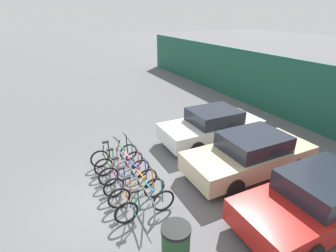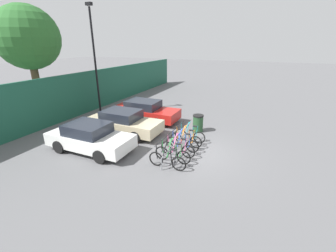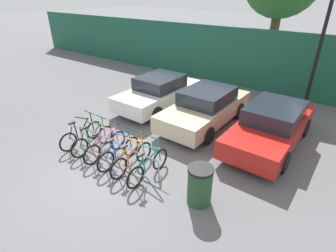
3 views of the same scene
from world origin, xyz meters
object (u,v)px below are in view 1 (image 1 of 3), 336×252
at_px(bicycle_green, 119,162).
at_px(car_beige, 250,154).
at_px(bicycle_blue, 131,181).
at_px(bicycle_pink, 125,171).
at_px(bicycle_teal, 146,205).
at_px(car_red, 320,199).
at_px(bicycle_orange, 137,192).
at_px(bike_rack, 132,172).
at_px(car_white, 212,126).
at_px(trash_bin, 176,246).
at_px(bicycle_black, 114,154).

bearing_deg(bicycle_green, car_beige, 60.30).
bearing_deg(bicycle_blue, car_beige, 75.70).
height_order(bicycle_green, bicycle_pink, same).
distance_m(bicycle_teal, car_red, 4.46).
bearing_deg(bicycle_orange, bike_rack, 171.10).
bearing_deg(car_white, car_beige, -4.89).
xyz_separation_m(bicycle_pink, trash_bin, (3.41, 0.04, 0.14)).
distance_m(bicycle_black, trash_bin, 4.61).
xyz_separation_m(car_beige, trash_bin, (2.07, -3.89, -0.17)).
bearing_deg(car_red, bicycle_pink, -134.51).
height_order(car_red, trash_bin, car_red).
height_order(bike_rack, car_white, car_white).
xyz_separation_m(car_red, trash_bin, (-0.46, -3.89, -0.17)).
height_order(bicycle_teal, car_white, car_white).
xyz_separation_m(bicycle_blue, trash_bin, (2.79, 0.04, 0.14)).
bearing_deg(bicycle_black, bicycle_orange, 1.87).
relative_size(bicycle_green, bicycle_orange, 1.00).
bearing_deg(car_white, trash_bin, -41.95).
bearing_deg(trash_bin, bicycle_black, -179.50).
relative_size(bicycle_black, bicycle_teal, 1.00).
relative_size(bicycle_pink, car_white, 0.40).
relative_size(bicycle_pink, bicycle_teal, 1.00).
height_order(bicycle_orange, bicycle_teal, same).
distance_m(bicycle_black, bicycle_teal, 2.99).
xyz_separation_m(bicycle_black, bicycle_green, (0.60, 0.00, 0.00)).
xyz_separation_m(bicycle_orange, trash_bin, (2.26, 0.04, 0.14)).
relative_size(bike_rack, car_beige, 0.80).
bearing_deg(bicycle_blue, trash_bin, -3.08).
height_order(bicycle_pink, bicycle_teal, same).
height_order(bike_rack, bicycle_pink, bicycle_pink).
height_order(bicycle_teal, trash_bin, bicycle_teal).
distance_m(bicycle_pink, bicycle_orange, 1.15).
xyz_separation_m(bike_rack, bicycle_orange, (0.86, -0.15, -0.11)).
bearing_deg(bike_rack, trash_bin, -2.00).
bearing_deg(bicycle_orange, car_white, 120.04).
relative_size(bicycle_pink, trash_bin, 1.66).
relative_size(bicycle_orange, car_beige, 0.39).
bearing_deg(bicycle_teal, bicycle_pink, 178.77).
xyz_separation_m(bicycle_blue, car_white, (-1.78, 4.15, 0.31)).
distance_m(bicycle_blue, car_white, 4.52).
bearing_deg(bicycle_orange, bicycle_blue, -179.11).
distance_m(bike_rack, bicycle_black, 1.50).
bearing_deg(car_beige, bike_rack, -105.50).
relative_size(bike_rack, bicycle_blue, 2.06).
bearing_deg(bike_rack, bicycle_teal, -5.69).
height_order(bicycle_green, car_beige, car_beige).
xyz_separation_m(bicycle_blue, car_beige, (0.72, 3.93, 0.31)).
bearing_deg(car_red, bicycle_black, -142.21).
bearing_deg(car_beige, trash_bin, -62.02).
distance_m(bicycle_green, trash_bin, 4.02).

